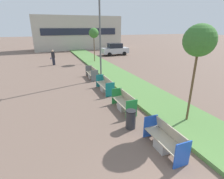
{
  "coord_description": "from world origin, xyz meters",
  "views": [
    {
      "loc": [
        -2.83,
        -1.22,
        4.33
      ],
      "look_at": [
        0.9,
        8.4,
        0.6
      ],
      "focal_mm": 28.0,
      "sensor_mm": 36.0,
      "label": 1
    }
  ],
  "objects_px": {
    "sapling_tree_near": "(199,41)",
    "parked_car_distant": "(115,49)",
    "litter_bin": "(131,119)",
    "bench_green_frame": "(124,104)",
    "pedestrian_walking": "(53,57)",
    "bench_grey_frame": "(92,74)",
    "bench_blue_frame": "(165,141)",
    "sapling_tree_far": "(94,33)",
    "bench_teal_frame": "(105,86)",
    "street_lamp_post": "(100,27)"
  },
  "relations": [
    {
      "from": "sapling_tree_near",
      "to": "parked_car_distant",
      "type": "relative_size",
      "value": 1.05
    },
    {
      "from": "litter_bin",
      "to": "bench_green_frame",
      "type": "bearing_deg",
      "value": 74.22
    },
    {
      "from": "pedestrian_walking",
      "to": "litter_bin",
      "type": "bearing_deg",
      "value": -81.7
    },
    {
      "from": "bench_grey_frame",
      "to": "litter_bin",
      "type": "height_order",
      "value": "bench_grey_frame"
    },
    {
      "from": "sapling_tree_near",
      "to": "bench_green_frame",
      "type": "bearing_deg",
      "value": 133.23
    },
    {
      "from": "bench_blue_frame",
      "to": "sapling_tree_far",
      "type": "height_order",
      "value": "sapling_tree_far"
    },
    {
      "from": "bench_teal_frame",
      "to": "sapling_tree_near",
      "type": "distance_m",
      "value": 6.83
    },
    {
      "from": "bench_teal_frame",
      "to": "parked_car_distant",
      "type": "relative_size",
      "value": 0.52
    },
    {
      "from": "bench_teal_frame",
      "to": "parked_car_distant",
      "type": "xyz_separation_m",
      "value": [
        6.9,
        15.14,
        0.54
      ]
    },
    {
      "from": "pedestrian_walking",
      "to": "parked_car_distant",
      "type": "distance_m",
      "value": 10.67
    },
    {
      "from": "bench_green_frame",
      "to": "street_lamp_post",
      "type": "relative_size",
      "value": 0.25
    },
    {
      "from": "bench_grey_frame",
      "to": "parked_car_distant",
      "type": "xyz_separation_m",
      "value": [
        6.9,
        11.61,
        0.55
      ]
    },
    {
      "from": "street_lamp_post",
      "to": "sapling_tree_near",
      "type": "height_order",
      "value": "street_lamp_post"
    },
    {
      "from": "litter_bin",
      "to": "bench_grey_frame",
      "type": "bearing_deg",
      "value": 86.58
    },
    {
      "from": "sapling_tree_far",
      "to": "parked_car_distant",
      "type": "height_order",
      "value": "sapling_tree_far"
    },
    {
      "from": "street_lamp_post",
      "to": "sapling_tree_far",
      "type": "height_order",
      "value": "street_lamp_post"
    },
    {
      "from": "bench_teal_frame",
      "to": "bench_blue_frame",
      "type": "bearing_deg",
      "value": -90.04
    },
    {
      "from": "bench_blue_frame",
      "to": "parked_car_distant",
      "type": "relative_size",
      "value": 0.45
    },
    {
      "from": "bench_teal_frame",
      "to": "street_lamp_post",
      "type": "distance_m",
      "value": 4.89
    },
    {
      "from": "parked_car_distant",
      "to": "sapling_tree_far",
      "type": "bearing_deg",
      "value": -134.01
    },
    {
      "from": "sapling_tree_far",
      "to": "parked_car_distant",
      "type": "bearing_deg",
      "value": 44.97
    },
    {
      "from": "bench_blue_frame",
      "to": "bench_green_frame",
      "type": "distance_m",
      "value": 3.56
    },
    {
      "from": "bench_teal_frame",
      "to": "litter_bin",
      "type": "relative_size",
      "value": 2.54
    },
    {
      "from": "bench_teal_frame",
      "to": "pedestrian_walking",
      "type": "height_order",
      "value": "pedestrian_walking"
    },
    {
      "from": "bench_green_frame",
      "to": "sapling_tree_far",
      "type": "distance_m",
      "value": 14.15
    },
    {
      "from": "bench_grey_frame",
      "to": "sapling_tree_near",
      "type": "xyz_separation_m",
      "value": [
        2.2,
        -9.03,
        3.41
      ]
    },
    {
      "from": "bench_blue_frame",
      "to": "parked_car_distant",
      "type": "xyz_separation_m",
      "value": [
        6.9,
        21.86,
        0.55
      ]
    },
    {
      "from": "street_lamp_post",
      "to": "bench_blue_frame",
      "type": "bearing_deg",
      "value": -93.67
    },
    {
      "from": "bench_green_frame",
      "to": "parked_car_distant",
      "type": "relative_size",
      "value": 0.46
    },
    {
      "from": "sapling_tree_near",
      "to": "sapling_tree_far",
      "type": "xyz_separation_m",
      "value": [
        0.0,
        15.94,
        -0.21
      ]
    },
    {
      "from": "street_lamp_post",
      "to": "parked_car_distant",
      "type": "relative_size",
      "value": 1.84
    },
    {
      "from": "bench_teal_frame",
      "to": "pedestrian_walking",
      "type": "relative_size",
      "value": 1.24
    },
    {
      "from": "pedestrian_walking",
      "to": "sapling_tree_near",
      "type": "bearing_deg",
      "value": -72.87
    },
    {
      "from": "bench_grey_frame",
      "to": "pedestrian_walking",
      "type": "height_order",
      "value": "pedestrian_walking"
    },
    {
      "from": "bench_teal_frame",
      "to": "litter_bin",
      "type": "distance_m",
      "value": 4.98
    },
    {
      "from": "bench_green_frame",
      "to": "pedestrian_walking",
      "type": "xyz_separation_m",
      "value": [
        -2.78,
        13.81,
        0.55
      ]
    },
    {
      "from": "sapling_tree_near",
      "to": "pedestrian_walking",
      "type": "relative_size",
      "value": 2.51
    },
    {
      "from": "bench_grey_frame",
      "to": "sapling_tree_near",
      "type": "height_order",
      "value": "sapling_tree_near"
    },
    {
      "from": "bench_green_frame",
      "to": "pedestrian_walking",
      "type": "distance_m",
      "value": 14.1
    },
    {
      "from": "bench_blue_frame",
      "to": "parked_car_distant",
      "type": "distance_m",
      "value": 22.93
    },
    {
      "from": "bench_teal_frame",
      "to": "sapling_tree_far",
      "type": "bearing_deg",
      "value": 78.14
    },
    {
      "from": "bench_teal_frame",
      "to": "sapling_tree_far",
      "type": "height_order",
      "value": "sapling_tree_far"
    },
    {
      "from": "bench_blue_frame",
      "to": "bench_grey_frame",
      "type": "height_order",
      "value": "same"
    },
    {
      "from": "bench_blue_frame",
      "to": "sapling_tree_near",
      "type": "bearing_deg",
      "value": 29.08
    },
    {
      "from": "bench_blue_frame",
      "to": "sapling_tree_near",
      "type": "xyz_separation_m",
      "value": [
        2.2,
        1.22,
        3.41
      ]
    },
    {
      "from": "sapling_tree_near",
      "to": "sapling_tree_far",
      "type": "relative_size",
      "value": 1.06
    },
    {
      "from": "pedestrian_walking",
      "to": "bench_grey_frame",
      "type": "bearing_deg",
      "value": -68.64
    },
    {
      "from": "bench_green_frame",
      "to": "sapling_tree_near",
      "type": "relative_size",
      "value": 0.43
    },
    {
      "from": "bench_blue_frame",
      "to": "bench_grey_frame",
      "type": "distance_m",
      "value": 10.26
    },
    {
      "from": "litter_bin",
      "to": "sapling_tree_far",
      "type": "distance_m",
      "value": 15.94
    }
  ]
}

